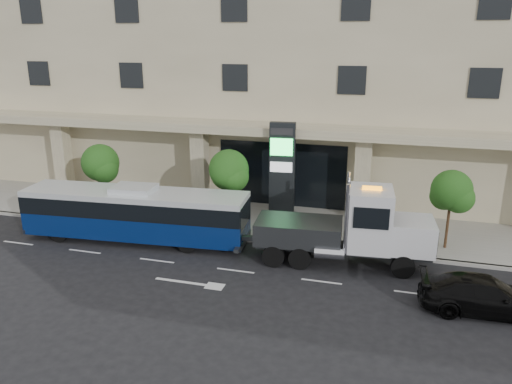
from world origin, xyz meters
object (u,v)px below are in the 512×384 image
at_px(city_bus, 136,213).
at_px(signage_pylon, 282,172).
at_px(tow_truck, 351,229).
at_px(black_sedan, 485,295).

distance_m(city_bus, signage_pylon, 8.38).
height_order(tow_truck, black_sedan, tow_truck).
bearing_deg(city_bus, black_sedan, -14.32).
bearing_deg(tow_truck, city_bus, 175.97).
distance_m(tow_truck, black_sedan, 6.35).
bearing_deg(black_sedan, signage_pylon, 49.12).
relative_size(tow_truck, signage_pylon, 1.63).
relative_size(city_bus, signage_pylon, 2.10).
height_order(black_sedan, signage_pylon, signage_pylon).
relative_size(tow_truck, black_sedan, 1.87).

